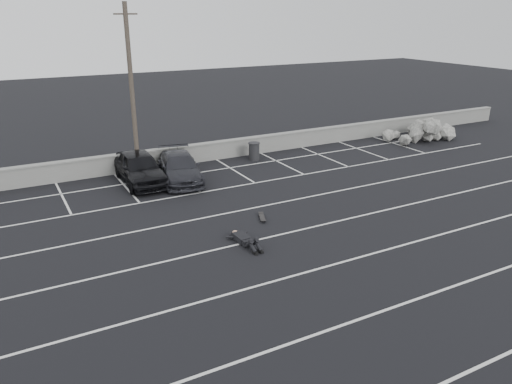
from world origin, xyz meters
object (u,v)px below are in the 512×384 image
utility_pole (132,92)px  riprap_pile (425,133)px  car_right (180,167)px  person (242,235)px  car_left (140,168)px  trash_bin (254,151)px  skateboard (262,217)px

utility_pole → riprap_pile: (19.45, -1.57, -3.97)m
car_right → utility_pole: 4.52m
person → utility_pole: bearing=94.1°
car_left → utility_pole: bearing=79.6°
trash_bin → skateboard: trash_bin is taller
skateboard → riprap_pile: bearing=44.4°
trash_bin → riprap_pile: (12.66, -1.12, -0.08)m
utility_pole → skateboard: size_ratio=10.44×
skateboard → utility_pole: bearing=130.5°
trash_bin → riprap_pile: size_ratio=0.20×
car_right → skateboard: car_right is taller
car_right → trash_bin: size_ratio=4.53×
car_left → riprap_pile: 19.73m
car_left → utility_pole: 3.88m
trash_bin → car_right: bearing=-163.9°
car_right → trash_bin: bearing=27.8°
car_right → skateboard: size_ratio=5.69×
trash_bin → person: size_ratio=0.41×
utility_pole → person: 10.91m
car_right → riprap_pile: bearing=12.8°
car_left → skateboard: 7.81m
car_right → person: bearing=-81.8°
riprap_pile → person: riprap_pile is taller
car_right → riprap_pile: 17.81m
utility_pole → skateboard: (2.89, -8.49, -4.35)m
utility_pole → person: bearing=-83.4°
person → skateboard: 2.31m
car_left → car_right: 2.01m
utility_pole → riprap_pile: bearing=-4.6°
trash_bin → skateboard: size_ratio=1.26×
car_right → riprap_pile: size_ratio=0.91×
riprap_pile → skateboard: 17.95m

